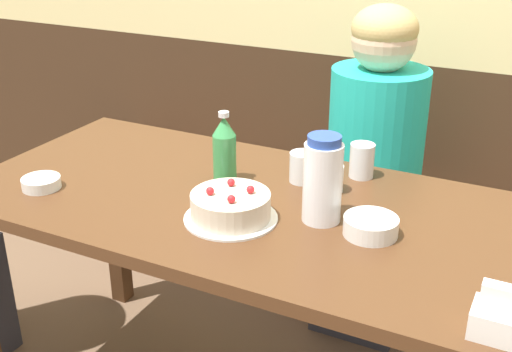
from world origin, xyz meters
TOP-DOWN VIEW (x-y plane):
  - bench_seat at (0.00, 0.83)m, footprint 2.26×0.38m
  - dining_table at (0.00, 0.00)m, footprint 1.53×0.74m
  - birthday_cake at (0.02, -0.11)m, footprint 0.23×0.23m
  - water_pitcher at (0.22, -0.02)m, footprint 0.10×0.10m
  - soju_bottle at (-0.10, 0.08)m, footprint 0.07×0.07m
  - napkin_holder at (0.68, -0.29)m, footprint 0.11×0.08m
  - bowl_soup_white at (-0.53, -0.19)m, footprint 0.10×0.10m
  - bowl_rice_small at (0.35, -0.03)m, footprint 0.13×0.13m
  - glass_water_tall at (0.18, 0.15)m, footprint 0.07×0.07m
  - glass_tumbler_short at (0.09, 0.18)m, footprint 0.07×0.07m
  - glass_shot_small at (0.23, 0.28)m, footprint 0.07×0.07m
  - person_teal_shirt at (0.16, 0.63)m, footprint 0.32×0.34m

SIDE VIEW (x-z plane):
  - bench_seat at x=0.00m, z-range 0.00..0.43m
  - person_teal_shirt at x=0.16m, z-range -0.02..1.13m
  - dining_table at x=0.00m, z-range 0.27..1.00m
  - bowl_soup_white at x=-0.53m, z-range 0.73..0.76m
  - bowl_rice_small at x=0.35m, z-range 0.73..0.77m
  - birthday_cake at x=0.02m, z-range 0.72..0.81m
  - glass_water_tall at x=0.18m, z-range 0.73..0.80m
  - napkin_holder at x=0.68m, z-range 0.71..0.82m
  - glass_tumbler_short at x=0.09m, z-range 0.73..0.81m
  - glass_shot_small at x=0.23m, z-range 0.73..0.82m
  - soju_bottle at x=-0.10m, z-range 0.72..0.92m
  - water_pitcher at x=0.22m, z-range 0.72..0.94m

